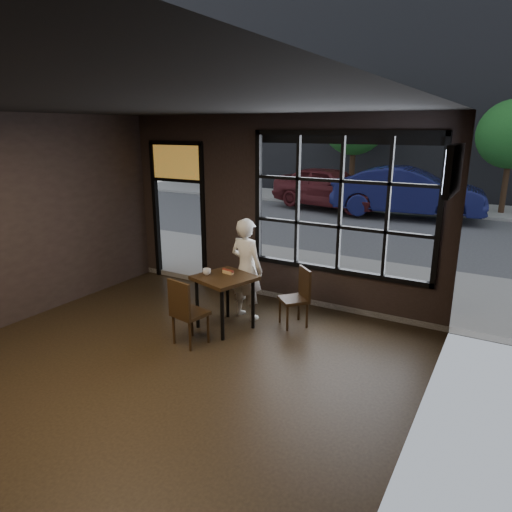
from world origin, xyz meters
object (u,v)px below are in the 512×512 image
Objects in this scene: cafe_table at (225,302)px; navy_car at (408,192)px; chair_near at (190,311)px; man at (247,269)px.

cafe_table is 10.47m from navy_car.
chair_near is at bearing 170.98° from navy_car.
chair_near is 1.26m from man.
navy_car is at bearing -82.41° from chair_near.
man is (0.20, 1.20, 0.33)m from chair_near.
navy_car reaches higher than man.
navy_car reaches higher than cafe_table.
cafe_table is 0.86× the size of chair_near.
chair_near is (-0.13, -0.68, 0.07)m from cafe_table.
chair_near is at bearing 89.78° from man.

